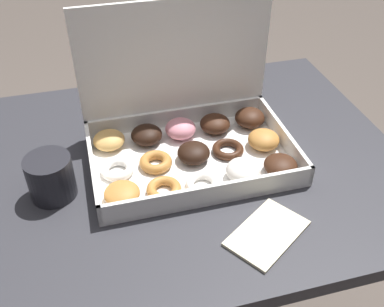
{
  "coord_description": "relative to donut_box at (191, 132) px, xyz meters",
  "views": [
    {
      "loc": [
        -0.13,
        -0.71,
        1.36
      ],
      "look_at": [
        0.05,
        -0.01,
        0.78
      ],
      "focal_mm": 42.0,
      "sensor_mm": 36.0,
      "label": 1
    }
  ],
  "objects": [
    {
      "name": "dining_table",
      "position": [
        -0.06,
        -0.02,
        -0.18
      ],
      "size": [
        1.0,
        0.72,
        0.76
      ],
      "color": "#2D2D33",
      "rests_on": "ground_plane"
    },
    {
      "name": "donut_box",
      "position": [
        0.0,
        0.0,
        0.0
      ],
      "size": [
        0.41,
        0.28,
        0.3
      ],
      "color": "white",
      "rests_on": "dining_table"
    },
    {
      "name": "coffee_mug",
      "position": [
        -0.29,
        -0.06,
        -0.01
      ],
      "size": [
        0.09,
        0.09,
        0.09
      ],
      "color": "#232328",
      "rests_on": "dining_table"
    },
    {
      "name": "paper_napkin",
      "position": [
        0.07,
        -0.26,
        -0.05
      ],
      "size": [
        0.17,
        0.15,
        0.01
      ],
      "color": "beige",
      "rests_on": "dining_table"
    }
  ]
}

